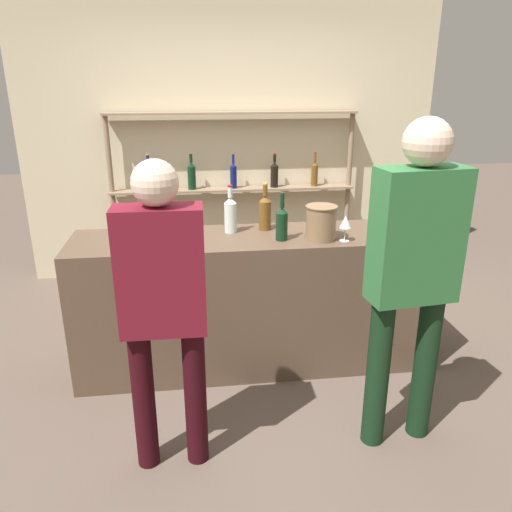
{
  "coord_description": "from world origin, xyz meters",
  "views": [
    {
      "loc": [
        -0.41,
        -3.16,
        1.96
      ],
      "look_at": [
        0.0,
        0.0,
        0.81
      ],
      "focal_mm": 35.0,
      "sensor_mm": 36.0,
      "label": 1
    }
  ],
  "objects_px": {
    "customer_right": "(414,264)",
    "counter_bottle_0": "(230,214)",
    "wine_glass": "(345,222)",
    "ice_bucket": "(321,223)",
    "counter_bottle_2": "(265,212)",
    "counter_bottle_1": "(282,222)",
    "customer_left": "(163,298)",
    "cork_jar": "(402,216)"
  },
  "relations": [
    {
      "from": "ice_bucket",
      "to": "customer_right",
      "type": "relative_size",
      "value": 0.13
    },
    {
      "from": "counter_bottle_0",
      "to": "counter_bottle_1",
      "type": "height_order",
      "value": "counter_bottle_0"
    },
    {
      "from": "customer_left",
      "to": "ice_bucket",
      "type": "bearing_deg",
      "value": -49.58
    },
    {
      "from": "counter_bottle_1",
      "to": "cork_jar",
      "type": "bearing_deg",
      "value": 13.01
    },
    {
      "from": "counter_bottle_1",
      "to": "cork_jar",
      "type": "relative_size",
      "value": 2.25
    },
    {
      "from": "counter_bottle_0",
      "to": "customer_right",
      "type": "relative_size",
      "value": 0.18
    },
    {
      "from": "ice_bucket",
      "to": "cork_jar",
      "type": "bearing_deg",
      "value": 19.57
    },
    {
      "from": "counter_bottle_0",
      "to": "counter_bottle_1",
      "type": "bearing_deg",
      "value": -34.0
    },
    {
      "from": "counter_bottle_2",
      "to": "customer_right",
      "type": "distance_m",
      "value": 1.21
    },
    {
      "from": "customer_left",
      "to": "customer_right",
      "type": "distance_m",
      "value": 1.27
    },
    {
      "from": "counter_bottle_1",
      "to": "customer_left",
      "type": "relative_size",
      "value": 0.19
    },
    {
      "from": "counter_bottle_2",
      "to": "ice_bucket",
      "type": "relative_size",
      "value": 1.45
    },
    {
      "from": "counter_bottle_1",
      "to": "customer_left",
      "type": "distance_m",
      "value": 1.11
    },
    {
      "from": "ice_bucket",
      "to": "counter_bottle_2",
      "type": "bearing_deg",
      "value": 140.63
    },
    {
      "from": "counter_bottle_1",
      "to": "ice_bucket",
      "type": "bearing_deg",
      "value": -5.05
    },
    {
      "from": "ice_bucket",
      "to": "customer_right",
      "type": "height_order",
      "value": "customer_right"
    },
    {
      "from": "customer_right",
      "to": "counter_bottle_0",
      "type": "bearing_deg",
      "value": 33.65
    },
    {
      "from": "counter_bottle_2",
      "to": "customer_right",
      "type": "xyz_separation_m",
      "value": [
        0.61,
        -1.05,
        -0.02
      ]
    },
    {
      "from": "customer_left",
      "to": "counter_bottle_1",
      "type": "bearing_deg",
      "value": -40.25
    },
    {
      "from": "counter_bottle_0",
      "to": "customer_right",
      "type": "xyz_separation_m",
      "value": [
        0.85,
        -1.01,
        -0.02
      ]
    },
    {
      "from": "counter_bottle_2",
      "to": "ice_bucket",
      "type": "bearing_deg",
      "value": -39.37
    },
    {
      "from": "counter_bottle_0",
      "to": "counter_bottle_1",
      "type": "distance_m",
      "value": 0.38
    },
    {
      "from": "counter_bottle_0",
      "to": "wine_glass",
      "type": "relative_size",
      "value": 1.9
    },
    {
      "from": "counter_bottle_1",
      "to": "customer_right",
      "type": "xyz_separation_m",
      "value": [
        0.54,
        -0.8,
        -0.01
      ]
    },
    {
      "from": "cork_jar",
      "to": "customer_right",
      "type": "height_order",
      "value": "customer_right"
    },
    {
      "from": "cork_jar",
      "to": "wine_glass",
      "type": "bearing_deg",
      "value": -150.49
    },
    {
      "from": "ice_bucket",
      "to": "customer_right",
      "type": "bearing_deg",
      "value": -70.11
    },
    {
      "from": "counter_bottle_0",
      "to": "cork_jar",
      "type": "bearing_deg",
      "value": -0.12
    },
    {
      "from": "wine_glass",
      "to": "customer_right",
      "type": "bearing_deg",
      "value": -79.38
    },
    {
      "from": "counter_bottle_1",
      "to": "customer_left",
      "type": "height_order",
      "value": "customer_left"
    },
    {
      "from": "cork_jar",
      "to": "customer_left",
      "type": "relative_size",
      "value": 0.09
    },
    {
      "from": "wine_glass",
      "to": "ice_bucket",
      "type": "distance_m",
      "value": 0.16
    },
    {
      "from": "wine_glass",
      "to": "counter_bottle_0",
      "type": "bearing_deg",
      "value": 158.0
    },
    {
      "from": "counter_bottle_2",
      "to": "customer_left",
      "type": "relative_size",
      "value": 0.2
    },
    {
      "from": "counter_bottle_1",
      "to": "counter_bottle_2",
      "type": "height_order",
      "value": "counter_bottle_2"
    },
    {
      "from": "counter_bottle_1",
      "to": "customer_right",
      "type": "height_order",
      "value": "customer_right"
    },
    {
      "from": "counter_bottle_2",
      "to": "wine_glass",
      "type": "xyz_separation_m",
      "value": [
        0.47,
        -0.32,
        -0.0
      ]
    },
    {
      "from": "counter_bottle_1",
      "to": "customer_left",
      "type": "xyz_separation_m",
      "value": [
        -0.73,
        -0.83,
        -0.11
      ]
    },
    {
      "from": "wine_glass",
      "to": "cork_jar",
      "type": "distance_m",
      "value": 0.58
    },
    {
      "from": "counter_bottle_0",
      "to": "ice_bucket",
      "type": "height_order",
      "value": "counter_bottle_0"
    },
    {
      "from": "ice_bucket",
      "to": "customer_right",
      "type": "xyz_separation_m",
      "value": [
        0.28,
        -0.78,
        -0.01
      ]
    },
    {
      "from": "wine_glass",
      "to": "counter_bottle_2",
      "type": "bearing_deg",
      "value": 145.71
    }
  ]
}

